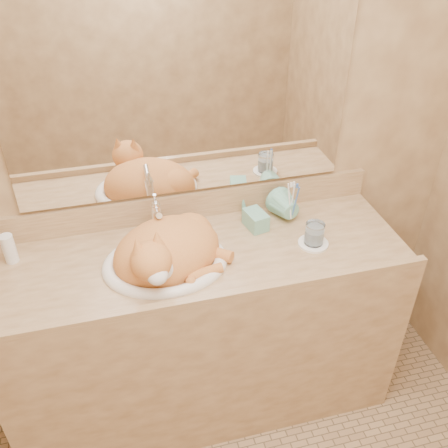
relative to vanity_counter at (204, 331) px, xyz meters
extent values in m
cube|color=olive|center=(0.00, 0.28, 0.82)|extent=(2.40, 0.02, 2.50)
cube|color=white|center=(0.00, 0.26, 0.97)|extent=(1.30, 0.02, 0.80)
imported|color=#70B49B|center=(0.27, 0.07, 0.51)|extent=(0.09, 0.09, 0.16)
imported|color=#70B49B|center=(0.40, 0.10, 0.48)|extent=(0.14, 0.14, 0.11)
cylinder|color=white|center=(0.44, -0.05, 0.43)|extent=(0.12, 0.12, 0.01)
cylinder|color=white|center=(0.44, -0.05, 0.48)|extent=(0.07, 0.07, 0.09)
cylinder|color=white|center=(-0.70, 0.14, 0.48)|extent=(0.05, 0.05, 0.12)
camera|label=1|loc=(-0.29, -1.47, 1.63)|focal=40.00mm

